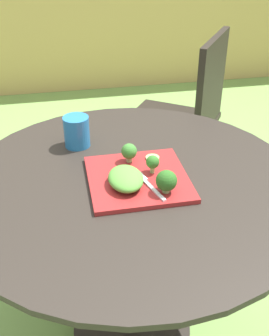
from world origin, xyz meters
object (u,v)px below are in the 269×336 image
(patio_chair, at_px, (187,110))
(salad_plate, at_px, (138,179))
(drinking_glass, at_px, (77,133))
(fork, at_px, (147,184))

(patio_chair, xyz_separation_m, salad_plate, (-0.42, -0.84, 0.19))
(drinking_glass, relative_size, fork, 0.68)
(drinking_glass, bearing_deg, salad_plate, -58.01)
(salad_plate, xyz_separation_m, fork, (0.02, -0.04, 0.01))
(patio_chair, bearing_deg, drinking_glass, -134.55)
(patio_chair, distance_m, drinking_glass, 0.85)
(patio_chair, distance_m, salad_plate, 0.95)
(drinking_glass, bearing_deg, fork, -59.33)
(drinking_glass, bearing_deg, patio_chair, 45.45)
(fork, bearing_deg, drinking_glass, 120.67)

